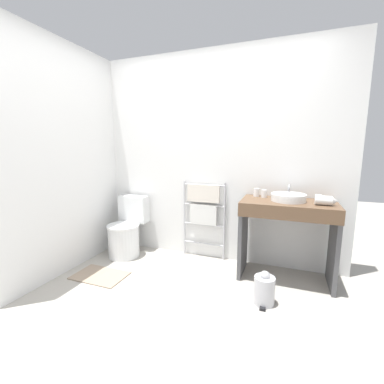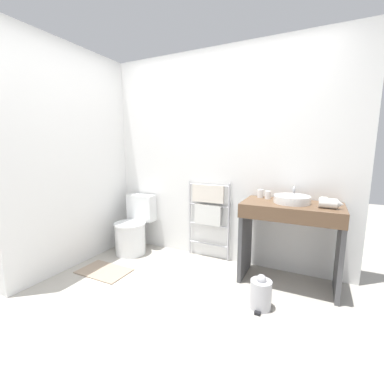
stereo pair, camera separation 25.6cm
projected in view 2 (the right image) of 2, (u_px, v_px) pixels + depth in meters
The scene contains 13 objects.
ground_plane at pixel (155, 322), 2.04m from camera, with size 12.00×12.00×0.00m, color #A8A399.
wall_back at pixel (220, 158), 3.09m from camera, with size 3.06×0.12×2.49m, color white.
wall_side at pixel (83, 158), 3.08m from camera, with size 0.12×2.03×2.49m, color white.
toilet at pixel (133, 230), 3.39m from camera, with size 0.40×0.53×0.75m.
towel_radiator at pixel (208, 208), 3.13m from camera, with size 0.55×0.06×0.96m.
vanity_counter at pixel (290, 230), 2.52m from camera, with size 0.92×0.51×0.84m.
sink_basin at pixel (292, 199), 2.50m from camera, with size 0.34×0.34×0.07m.
faucet at pixel (294, 191), 2.65m from camera, with size 0.02×0.10×0.14m.
cup_near_wall at pixel (260, 194), 2.78m from camera, with size 0.06×0.06×0.09m.
cup_near_edge at pixel (268, 195), 2.70m from camera, with size 0.06×0.06×0.08m.
hair_dryer at pixel (329, 203), 2.29m from camera, with size 0.20×0.19×0.09m.
trash_bin at pixel (261, 293), 2.20m from camera, with size 0.18×0.22×0.31m.
bath_mat at pixel (104, 271), 2.87m from camera, with size 0.56×0.36×0.01m, color gray.
Camera 2 is at (1.08, -1.52, 1.37)m, focal length 24.00 mm.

